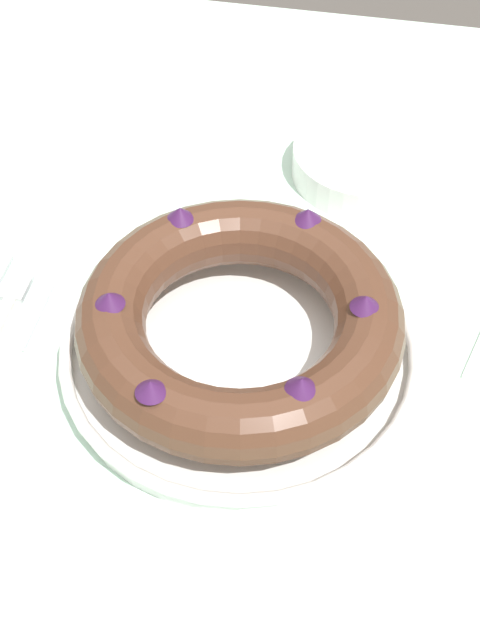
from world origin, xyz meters
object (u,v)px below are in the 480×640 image
bundt_cake (240,320)px  fork (0,320)px  cake_knife (12,351)px  serving_dish (240,353)px  side_bowl (365,162)px

bundt_cake → fork: bundt_cake is taller
cake_knife → serving_dish: bearing=11.3°
bundt_cake → cake_knife: (-0.21, -0.03, -0.06)m
bundt_cake → fork: bearing=178.8°
fork → side_bowl: size_ratio=1.13×
bundt_cake → side_bowl: (0.08, 0.30, -0.04)m
serving_dish → cake_knife: size_ratio=2.03×
side_bowl → serving_dish: bearing=-105.8°
serving_dish → fork: (-0.24, 0.00, -0.01)m
serving_dish → bundt_cake: 0.05m
serving_dish → side_bowl: 0.31m
bundt_cake → side_bowl: size_ratio=1.79×
serving_dish → bundt_cake: bundt_cake is taller
cake_knife → bundt_cake: bearing=11.3°
serving_dish → side_bowl: bearing=74.2°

